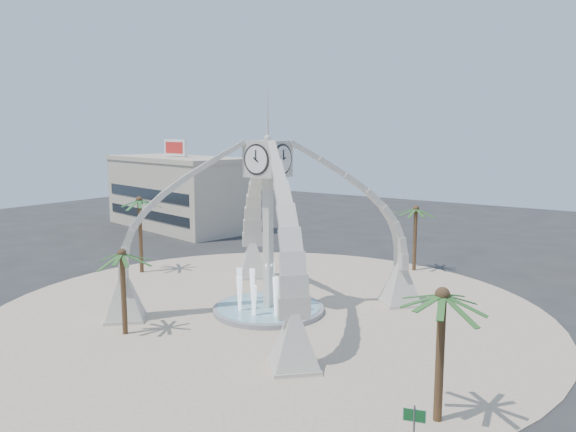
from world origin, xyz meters
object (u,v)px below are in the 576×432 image
Objects in this scene: palm_east at (442,297)px; palm_west at (139,201)px; palm_south at (122,254)px; clock_tower at (268,224)px; palm_north at (416,210)px; street_sign at (414,423)px; fountain at (269,308)px.

palm_west is (-32.02, 10.48, 0.85)m from palm_east.
palm_south is (11.67, -11.36, -1.40)m from palm_west.
palm_west is at bearing 171.47° from clock_tower.
palm_east is at bearing -65.50° from palm_north.
clock_tower is 18.01m from palm_north.
palm_east is at bearing 79.09° from street_sign.
fountain is 17.87m from palm_west.
palm_north is at bearing 95.40° from street_sign.
street_sign is (20.75, -2.90, -3.50)m from palm_south.
palm_north is (3.85, 17.58, -0.70)m from clock_tower.
palm_north is at bearing 71.81° from palm_south.
fountain is at bearing 152.71° from palm_east.
clock_tower is at bearing 152.71° from palm_east.
street_sign is at bearing -23.74° from palm_west.
palm_south is 21.24m from street_sign.
palm_east is at bearing 2.48° from palm_south.
palm_south is 2.44× the size of street_sign.
fountain is 1.20× the size of palm_east.
palm_south is at bearing -108.19° from palm_north.
clock_tower is 2.24× the size of fountain.
palm_south is (-4.84, -8.88, 4.97)m from fountain.
palm_north is 27.86m from palm_south.
palm_south reaches higher than fountain.
palm_south is (-20.35, -0.88, -0.55)m from palm_east.
palm_east is at bearing -27.29° from fountain.
palm_north is at bearing 77.65° from clock_tower.
street_sign is at bearing -36.52° from fountain.
palm_north is at bearing 36.57° from palm_west.
clock_tower is at bearing 126.56° from street_sign.
palm_west is 25.37m from palm_north.
palm_south is at bearing 155.13° from street_sign.
palm_south is (-4.84, -8.88, -1.23)m from clock_tower.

